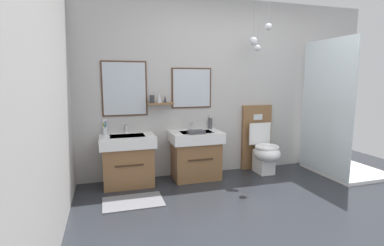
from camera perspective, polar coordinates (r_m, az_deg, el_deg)
name	(u,v)px	position (r m, az deg, el deg)	size (l,w,h in m)	color
ground_plane	(299,227)	(3.24, 20.03, -18.56)	(5.82, 4.97, 0.10)	#23262B
wall_back	(226,87)	(4.48, 6.62, 6.88)	(4.62, 0.60, 2.54)	#B7B5B2
wall_left	(35,98)	(2.33, -28.25, 4.39)	(0.12, 3.77, 2.54)	#B7B5B2
bath_mat	(133,202)	(3.54, -11.38, -14.79)	(0.68, 0.44, 0.01)	slate
vanity_sink_left	(128,159)	(3.99, -12.36, -6.82)	(0.71, 0.49, 0.67)	brown
tap_on_left_sink	(126,128)	(4.09, -12.73, -0.91)	(0.03, 0.13, 0.11)	silver
vanity_sink_right	(196,154)	(4.16, 0.72, -5.98)	(0.71, 0.49, 0.67)	brown
tap_on_right_sink	(192,125)	(4.25, 0.00, -0.33)	(0.03, 0.13, 0.11)	silver
toilet	(261,147)	(4.58, 13.35, -4.60)	(0.48, 0.62, 1.00)	brown
toothbrush_cup	(105,130)	(4.07, -16.57, -1.26)	(0.07, 0.07, 0.20)	silver
soap_dispenser	(210,123)	(4.34, 3.61, 0.01)	(0.06, 0.06, 0.20)	#4C4C51
folded_hand_towel	(196,132)	(3.94, 0.82, -1.76)	(0.22, 0.16, 0.04)	#47474C
shower_tray	(338,146)	(4.85, 26.61, -4.08)	(0.92, 1.00, 1.95)	white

